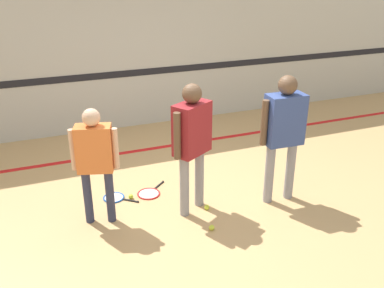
# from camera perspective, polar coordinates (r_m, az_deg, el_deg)

# --- Properties ---
(ground_plane) EXTENTS (16.00, 16.00, 0.00)m
(ground_plane) POSITION_cam_1_polar(r_m,az_deg,el_deg) (5.66, 0.55, -7.81)
(ground_plane) COLOR tan
(wall_back) EXTENTS (16.00, 0.07, 3.20)m
(wall_back) POSITION_cam_1_polar(r_m,az_deg,el_deg) (7.90, -8.04, 13.44)
(wall_back) COLOR beige
(wall_back) RESTS_ON ground_plane
(floor_stripe) EXTENTS (14.40, 0.10, 0.01)m
(floor_stripe) POSITION_cam_1_polar(r_m,az_deg,el_deg) (7.24, -5.03, -0.55)
(floor_stripe) COLOR red
(floor_stripe) RESTS_ON ground_plane
(person_instructor) EXTENTS (0.55, 0.45, 1.65)m
(person_instructor) POSITION_cam_1_polar(r_m,az_deg,el_deg) (5.06, -0.00, 1.17)
(person_instructor) COLOR gray
(person_instructor) RESTS_ON ground_plane
(person_student_left) EXTENTS (0.53, 0.33, 1.44)m
(person_student_left) POSITION_cam_1_polar(r_m,az_deg,el_deg) (4.99, -12.83, -1.37)
(person_student_left) COLOR #2D334C
(person_student_left) RESTS_ON ground_plane
(person_student_right) EXTENTS (0.64, 0.28, 1.68)m
(person_student_right) POSITION_cam_1_polar(r_m,az_deg,el_deg) (5.40, 12.17, 2.34)
(person_student_right) COLOR gray
(person_student_right) RESTS_ON ground_plane
(racket_spare_on_floor) EXTENTS (0.49, 0.44, 0.03)m
(racket_spare_on_floor) POSITION_cam_1_polar(r_m,az_deg,el_deg) (5.83, -10.22, -7.06)
(racket_spare_on_floor) COLOR blue
(racket_spare_on_floor) RESTS_ON ground_plane
(racket_second_spare) EXTENTS (0.52, 0.49, 0.03)m
(racket_second_spare) POSITION_cam_1_polar(r_m,az_deg,el_deg) (5.88, -5.69, -6.52)
(racket_second_spare) COLOR red
(racket_second_spare) RESTS_ON ground_plane
(tennis_ball_near_instructor) EXTENTS (0.07, 0.07, 0.07)m
(tennis_ball_near_instructor) POSITION_cam_1_polar(r_m,az_deg,el_deg) (5.12, 2.64, -11.08)
(tennis_ball_near_instructor) COLOR #CCE038
(tennis_ball_near_instructor) RESTS_ON ground_plane
(tennis_ball_by_spare_racket) EXTENTS (0.07, 0.07, 0.07)m
(tennis_ball_by_spare_racket) POSITION_cam_1_polar(r_m,az_deg,el_deg) (5.78, -8.16, -6.94)
(tennis_ball_by_spare_racket) COLOR #CCE038
(tennis_ball_by_spare_racket) RESTS_ON ground_plane
(tennis_ball_stray_left) EXTENTS (0.07, 0.07, 0.07)m
(tennis_ball_stray_left) POSITION_cam_1_polar(r_m,az_deg,el_deg) (5.50, 1.99, -8.42)
(tennis_ball_stray_left) COLOR #CCE038
(tennis_ball_stray_left) RESTS_ON ground_plane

